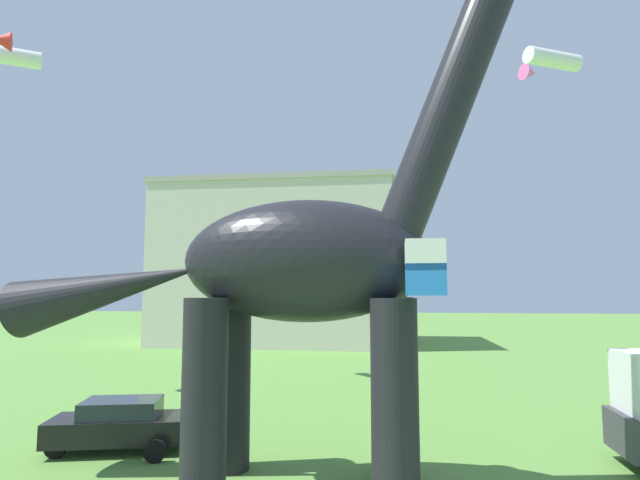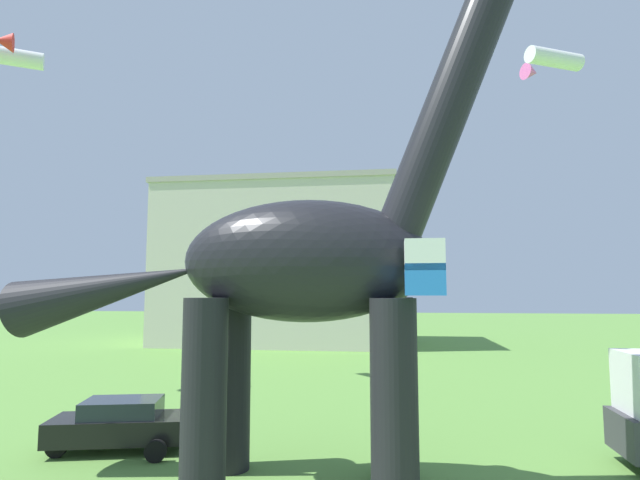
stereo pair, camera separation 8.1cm
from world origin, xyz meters
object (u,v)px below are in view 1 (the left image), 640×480
at_px(dinosaur_sculpture, 302,261).
at_px(kite_far_left, 547,62).
at_px(kite_trailing, 293,242).
at_px(kite_high_right, 425,268).
at_px(parked_sedan_left, 121,424).
at_px(kite_mid_left, 6,53).

bearing_deg(dinosaur_sculpture, kite_far_left, 86.18).
bearing_deg(kite_trailing, kite_high_right, -70.31).
bearing_deg(kite_trailing, dinosaur_sculpture, -78.53).
relative_size(parked_sedan_left, kite_far_left, 1.38).
height_order(dinosaur_sculpture, kite_far_left, kite_far_left).
distance_m(dinosaur_sculpture, kite_far_left, 21.21).
bearing_deg(kite_high_right, dinosaur_sculpture, 154.14).
distance_m(parked_sedan_left, kite_trailing, 15.99).
relative_size(dinosaur_sculpture, kite_far_left, 4.81).
xyz_separation_m(kite_mid_left, kite_far_left, (27.67, 4.97, 0.07)).
bearing_deg(kite_far_left, dinosaur_sculpture, -126.99).
distance_m(kite_far_left, kite_trailing, 16.95).
xyz_separation_m(dinosaur_sculpture, kite_high_right, (3.06, -1.48, -0.27)).
relative_size(dinosaur_sculpture, kite_high_right, 12.66).
distance_m(dinosaur_sculpture, kite_high_right, 3.41).
bearing_deg(parked_sedan_left, kite_trailing, 64.98).
height_order(kite_mid_left, kite_far_left, kite_far_left).
distance_m(parked_sedan_left, kite_mid_left, 20.75).
distance_m(dinosaur_sculpture, parked_sedan_left, 8.08).
height_order(kite_far_left, kite_trailing, kite_far_left).
bearing_deg(kite_trailing, kite_mid_left, -152.84).
bearing_deg(kite_far_left, kite_high_right, -116.06).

